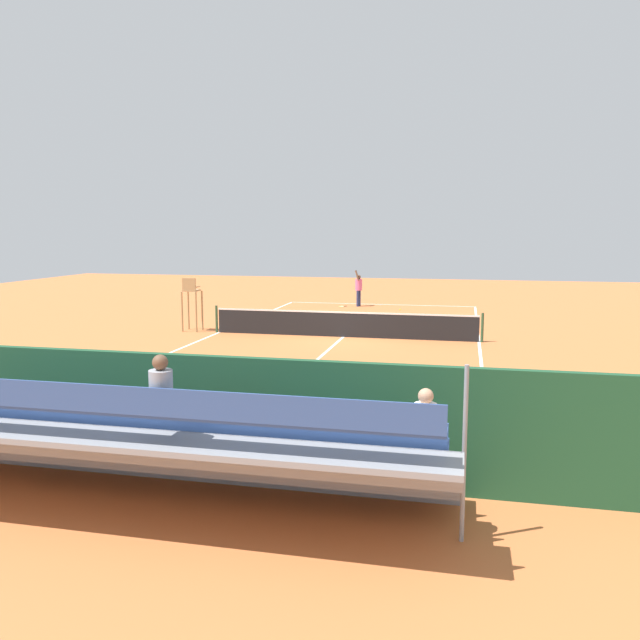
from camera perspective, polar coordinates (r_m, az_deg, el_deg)
ground_plane at (r=24.37m, az=2.08°, el=-1.52°), size 60.00×60.00×0.00m
court_line_markings at (r=24.41m, az=2.09°, el=-1.49°), size 10.10×22.20×0.01m
tennis_net at (r=24.30m, az=2.08°, el=-0.35°), size 10.30×0.10×1.07m
backdrop_wall at (r=11.03m, az=-11.67°, el=-8.12°), size 18.00×0.16×2.00m
bleacher_stand at (r=9.86m, az=-13.99°, el=-10.71°), size 9.06×2.40×2.48m
umpire_chair at (r=26.15m, az=-11.34°, el=1.89°), size 0.67×0.67×2.14m
courtside_bench at (r=10.99m, az=5.88°, el=-10.46°), size 1.80×0.40×0.93m
equipment_bag at (r=11.39m, az=-4.52°, el=-11.78°), size 0.90×0.36×0.36m
tennis_player at (r=34.11m, az=3.45°, el=2.92°), size 0.44×0.56×1.93m
tennis_racket at (r=33.93m, az=1.95°, el=1.21°), size 0.45×0.56×0.03m
tennis_ball_near at (r=31.13m, az=4.62°, el=0.61°), size 0.07×0.07×0.07m
tennis_ball_far at (r=32.69m, az=7.10°, el=0.92°), size 0.07×0.07×0.07m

